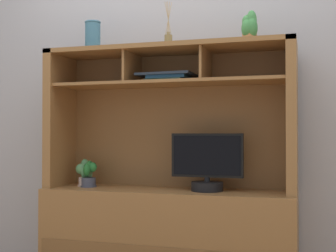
{
  "coord_description": "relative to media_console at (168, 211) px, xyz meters",
  "views": [
    {
      "loc": [
        0.88,
        -2.94,
        0.96
      ],
      "look_at": [
        0.0,
        0.0,
        1.01
      ],
      "focal_mm": 49.96,
      "sensor_mm": 36.0,
      "label": 1
    }
  ],
  "objects": [
    {
      "name": "media_console",
      "position": [
        0.0,
        0.0,
        0.0
      ],
      "size": [
        1.64,
        0.5,
        1.54
      ],
      "color": "olive",
      "rests_on": "ground"
    },
    {
      "name": "potted_fern",
      "position": [
        -0.61,
        0.01,
        0.23
      ],
      "size": [
        0.12,
        0.12,
        0.19
      ],
      "color": "beige",
      "rests_on": "media_console"
    },
    {
      "name": "back_wall",
      "position": [
        0.0,
        0.26,
        0.94
      ],
      "size": [
        6.0,
        0.02,
        2.8
      ],
      "primitive_type": "cube",
      "color": "#AEADB4",
      "rests_on": "ground"
    },
    {
      "name": "magazine_stack_left",
      "position": [
        -0.01,
        0.02,
        0.88
      ],
      "size": [
        0.38,
        0.26,
        0.06
      ],
      "color": "#416B5F",
      "rests_on": "media_console"
    },
    {
      "name": "diffuser_bottle",
      "position": [
        -0.0,
        0.0,
        1.13
      ],
      "size": [
        0.05,
        0.05,
        0.3
      ],
      "color": "olive",
      "rests_on": "media_console"
    },
    {
      "name": "tv_monitor",
      "position": [
        0.27,
        -0.03,
        0.3
      ],
      "size": [
        0.46,
        0.2,
        0.37
      ],
      "color": "black",
      "rests_on": "media_console"
    },
    {
      "name": "potted_orchid",
      "position": [
        -0.56,
        -0.04,
        0.23
      ],
      "size": [
        0.11,
        0.11,
        0.18
      ],
      "color": "#434758",
      "rests_on": "media_console"
    },
    {
      "name": "potted_succulent",
      "position": [
        0.54,
        -0.01,
        1.18
      ],
      "size": [
        0.11,
        0.11,
        0.2
      ],
      "color": "#B37947",
      "rests_on": "media_console"
    },
    {
      "name": "ceramic_vase",
      "position": [
        -0.53,
        -0.03,
        1.18
      ],
      "size": [
        0.11,
        0.11,
        0.2
      ],
      "color": "teal",
      "rests_on": "media_console"
    }
  ]
}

